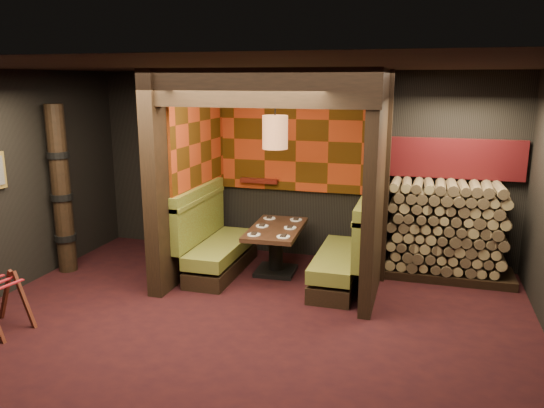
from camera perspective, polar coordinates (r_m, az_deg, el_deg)
The scene contains 19 objects.
floor at distance 6.09m, azimuth -3.52°, elevation -13.45°, with size 6.50×5.50×0.02m, color black.
ceiling at distance 5.44m, azimuth -3.96°, elevation 14.67°, with size 6.50×5.50×0.02m, color black.
wall_back at distance 8.19m, azimuth 2.86°, elevation 4.13°, with size 6.50×0.02×2.85m, color black.
wall_front at distance 3.27m, azimuth -20.71°, elevation -11.10°, with size 6.50×0.02×2.85m, color black.
partition_left at distance 7.60m, azimuth -9.09°, elevation 3.26°, with size 0.20×2.20×2.85m, color black.
partition_right at distance 6.95m, azimuth 11.29°, elevation 2.25°, with size 0.15×2.10×2.85m, color black.
header_beam at distance 6.11m, azimuth -1.84°, elevation 12.38°, with size 2.85×0.18×0.44m, color black.
tapa_back_panel at distance 8.09m, azimuth 2.64°, elevation 6.85°, with size 2.40×0.06×1.55m, color #A03111.
tapa_side_panel at distance 7.64m, azimuth -7.83°, elevation 6.58°, with size 0.04×1.85×1.45m, color #A03111.
lacquer_shelf at distance 8.28m, azimuth -1.38°, elevation 2.53°, with size 0.60×0.12×0.07m, color #52130E.
booth_bench_left at distance 7.68m, azimuth -6.18°, elevation -4.41°, with size 0.68×1.60×1.14m.
booth_bench_right at distance 7.21m, azimuth 7.95°, elevation -5.67°, with size 0.68×1.60×1.14m.
dining_table at distance 7.57m, azimuth 0.42°, elevation -4.21°, with size 0.76×1.33×0.68m.
place_settings at distance 7.50m, azimuth 0.43°, elevation -2.44°, with size 0.63×1.09×0.03m.
pendant_lamp at distance 7.20m, azimuth 0.34°, elevation 7.74°, with size 0.34×0.34×1.05m.
totem_column at distance 8.07m, azimuth -21.72°, elevation 1.33°, with size 0.31×0.31×2.40m.
firewood_stack at distance 7.74m, azimuth 18.76°, elevation -2.75°, with size 1.73×0.70×1.36m.
mosaic_header at distance 7.87m, azimuth 19.19°, elevation 4.64°, with size 1.83×0.10×0.56m, color maroon.
bay_front_post at distance 7.20m, azimuth 12.19°, elevation 2.58°, with size 0.08×0.08×2.85m, color black.
Camera 1 is at (1.86, -5.11, 2.73)m, focal length 35.00 mm.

